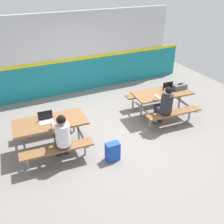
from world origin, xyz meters
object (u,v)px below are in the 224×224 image
at_px(student_nearer, 62,134).
at_px(toolbox_grey, 180,87).
at_px(laptop_dark, 169,89).
at_px(picnic_table_right, 162,98).
at_px(picnic_table_left, 51,128).
at_px(laptop_silver, 46,119).
at_px(backpack_dark, 112,152).
at_px(student_further, 165,104).

height_order(student_nearer, toolbox_grey, student_nearer).
bearing_deg(toolbox_grey, laptop_dark, 170.13).
xyz_separation_m(picnic_table_right, student_nearer, (-3.03, -0.77, 0.14)).
relative_size(picnic_table_left, toolbox_grey, 4.12).
distance_m(laptop_silver, laptop_dark, 3.46).
xyz_separation_m(toolbox_grey, backpack_dark, (-2.63, -1.13, -0.60)).
xyz_separation_m(student_further, toolbox_grey, (0.86, 0.51, 0.10)).
distance_m(picnic_table_left, backpack_dark, 1.49).
bearing_deg(laptop_silver, toolbox_grey, 1.93).
bearing_deg(laptop_silver, student_nearer, -72.92).
height_order(picnic_table_left, student_further, student_further).
distance_m(picnic_table_left, laptop_silver, 0.23).
relative_size(laptop_silver, laptop_dark, 1.00).
distance_m(picnic_table_right, laptop_dark, 0.32).
bearing_deg(laptop_silver, picnic_table_right, 2.87).
height_order(laptop_dark, toolbox_grey, laptop_dark).
bearing_deg(student_further, picnic_table_left, 173.24).
bearing_deg(laptop_dark, student_nearer, -166.40).
bearing_deg(backpack_dark, toolbox_grey, 23.24).
relative_size(student_further, toolbox_grey, 3.02).
distance_m(toolbox_grey, backpack_dark, 2.92).
relative_size(picnic_table_left, backpack_dark, 3.75).
bearing_deg(toolbox_grey, student_nearer, -168.46).
bearing_deg(toolbox_grey, laptop_silver, -178.07).
height_order(student_further, laptop_silver, student_further).
bearing_deg(picnic_table_right, toolbox_grey, -3.38).
xyz_separation_m(student_further, backpack_dark, (-1.77, -0.62, -0.49)).
relative_size(laptop_dark, toolbox_grey, 0.83).
height_order(picnic_table_right, toolbox_grey, toolbox_grey).
bearing_deg(backpack_dark, student_nearer, 157.74).
bearing_deg(laptop_dark, student_further, -133.51).
xyz_separation_m(student_nearer, student_further, (2.73, 0.23, 0.00)).
distance_m(laptop_silver, backpack_dark, 1.63).
bearing_deg(backpack_dark, laptop_dark, 27.24).
relative_size(student_nearer, laptop_dark, 3.63).
relative_size(picnic_table_left, picnic_table_right, 1.00).
bearing_deg(laptop_dark, toolbox_grey, -9.87).
bearing_deg(student_further, student_nearer, -175.25).
xyz_separation_m(laptop_silver, toolbox_grey, (3.78, 0.13, 0.02)).
height_order(student_further, toolbox_grey, student_further).
relative_size(student_further, backpack_dark, 2.74).
bearing_deg(laptop_silver, student_further, -7.40).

